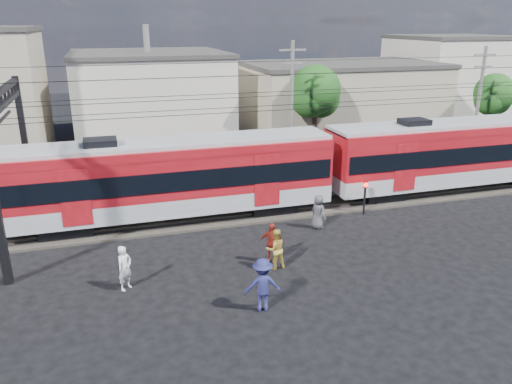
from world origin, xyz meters
TOP-DOWN VIEW (x-y plane):
  - ground at (0.00, 0.00)m, footprint 120.00×120.00m
  - track_bed at (0.00, 8.00)m, footprint 70.00×3.40m
  - rail_near at (0.00, 7.25)m, footprint 70.00×0.12m
  - rail_far at (0.00, 8.75)m, footprint 70.00×0.12m
  - commuter_train at (-2.73, 8.00)m, footprint 50.30×3.08m
  - catenary at (-8.65, 8.00)m, footprint 70.00×9.30m
  - building_midwest at (-2.00, 27.00)m, footprint 12.24×12.24m
  - building_mideast at (14.00, 24.00)m, footprint 16.32×10.20m
  - building_east at (28.00, 28.00)m, footprint 10.20×10.20m
  - utility_pole_mid at (6.00, 15.00)m, footprint 1.80×0.24m
  - utility_pole_east at (20.00, 14.00)m, footprint 1.80×0.24m
  - tree_near at (9.19, 18.09)m, footprint 3.82×3.64m
  - tree_far at (24.19, 17.09)m, footprint 3.36×3.12m
  - pedestrian_a at (-5.66, 1.72)m, footprint 0.76×0.74m
  - pedestrian_b at (0.30, 1.66)m, footprint 0.87×0.69m
  - pedestrian_c at (-1.15, -1.18)m, footprint 1.36×0.91m
  - pedestrian_d at (0.32, 2.20)m, footprint 1.13×0.84m
  - pedestrian_e at (3.67, 5.00)m, footprint 0.84×0.98m
  - crossing_signal at (6.72, 5.99)m, footprint 0.26×0.26m

SIDE VIEW (x-z plane):
  - ground at x=0.00m, z-range 0.00..0.00m
  - track_bed at x=0.00m, z-range 0.00..0.12m
  - rail_near at x=0.00m, z-range 0.12..0.24m
  - rail_far at x=0.00m, z-range 0.12..0.24m
  - pedestrian_e at x=3.67m, z-range 0.00..1.69m
  - pedestrian_b at x=0.30m, z-range 0.00..1.72m
  - pedestrian_a at x=-5.66m, z-range 0.00..1.76m
  - pedestrian_d at x=0.32m, z-range 0.00..1.77m
  - pedestrian_c at x=-1.15m, z-range 0.00..1.96m
  - crossing_signal at x=6.72m, z-range 0.35..2.15m
  - commuter_train at x=-2.73m, z-range 0.31..4.49m
  - building_mideast at x=14.00m, z-range 0.01..6.31m
  - building_midwest at x=-2.00m, z-range 0.01..7.31m
  - tree_far at x=24.19m, z-range 1.11..6.87m
  - building_east at x=28.00m, z-range 0.01..8.31m
  - utility_pole_east at x=20.00m, z-range 0.28..8.28m
  - utility_pole_mid at x=6.00m, z-range 0.28..8.78m
  - tree_near at x=9.19m, z-range 1.30..8.02m
  - catenary at x=-8.65m, z-range 1.38..8.89m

